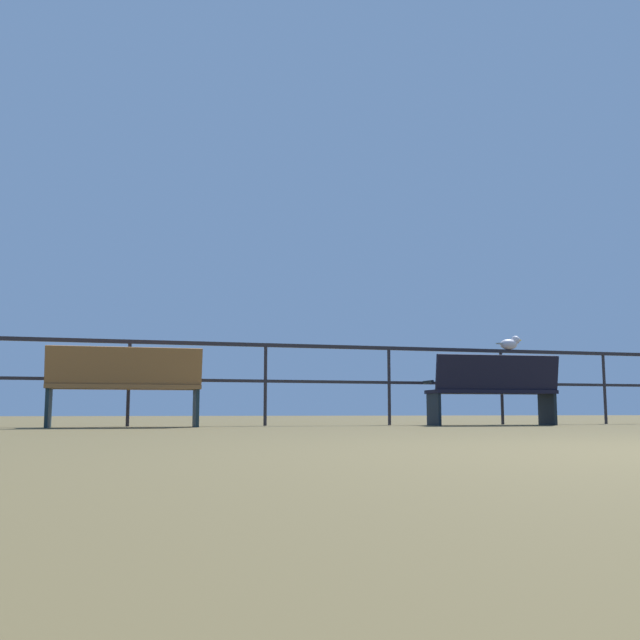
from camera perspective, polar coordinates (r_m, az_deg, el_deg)
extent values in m
cube|color=#252227|center=(10.03, 0.68, -2.10)|extent=(19.40, 0.05, 0.05)
cube|color=#252227|center=(10.00, 0.69, -4.85)|extent=(19.40, 0.04, 0.04)
cylinder|color=#252227|center=(9.58, -14.70, -4.83)|extent=(0.04, 0.04, 1.07)
cylinder|color=#252227|center=(9.78, -4.28, -5.09)|extent=(0.04, 0.04, 1.07)
cylinder|color=#252227|center=(10.29, 5.42, -5.18)|extent=(0.04, 0.04, 1.07)
cylinder|color=#252227|center=(11.06, 13.99, -5.13)|extent=(0.04, 0.04, 1.07)
cylinder|color=#252227|center=(12.03, 21.31, -5.01)|extent=(0.04, 0.04, 1.07)
cube|color=brown|center=(9.02, -14.99, -5.08)|extent=(1.78, 0.52, 0.05)
cube|color=brown|center=(8.81, -14.94, -3.54)|extent=(1.77, 0.16, 0.46)
cube|color=#17282D|center=(9.05, -9.65, -6.73)|extent=(0.05, 0.44, 0.47)
cube|color=#17282D|center=(9.26, -9.72, -4.40)|extent=(0.04, 0.34, 0.04)
cube|color=#17282D|center=(9.05, -20.43, -6.38)|extent=(0.05, 0.44, 0.47)
cube|color=#17282D|center=(9.26, -20.21, -4.06)|extent=(0.04, 0.34, 0.04)
cube|color=black|center=(10.33, 13.19, -5.49)|extent=(1.78, 0.65, 0.05)
cube|color=black|center=(10.12, 13.71, -4.05)|extent=(1.75, 0.27, 0.49)
cube|color=black|center=(10.70, 17.31, -6.62)|extent=(0.08, 0.46, 0.45)
cube|color=black|center=(10.88, 16.72, -4.72)|extent=(0.06, 0.36, 0.04)
cube|color=black|center=(10.01, 8.87, -6.84)|extent=(0.08, 0.46, 0.45)
cube|color=black|center=(10.21, 8.43, -4.80)|extent=(0.06, 0.36, 0.04)
ellipsoid|color=silver|center=(11.16, 14.50, -1.86)|extent=(0.30, 0.20, 0.15)
ellipsoid|color=gray|center=(11.17, 14.50, -1.74)|extent=(0.27, 0.15, 0.05)
sphere|color=silver|center=(11.25, 15.01, -1.52)|extent=(0.13, 0.13, 0.13)
cone|color=gold|center=(11.30, 15.34, -1.54)|extent=(0.06, 0.06, 0.05)
cube|color=gray|center=(11.07, 13.86, -1.79)|extent=(0.11, 0.08, 0.02)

